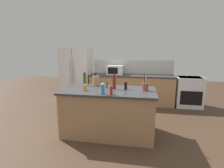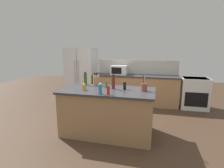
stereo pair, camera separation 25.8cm
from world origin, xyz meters
TOP-DOWN VIEW (x-y plane):
  - ground_plane at (0.00, 0.00)m, footprint 14.00×14.00m
  - back_counter_run at (0.30, 2.20)m, footprint 2.70×0.66m
  - wall_backsplash at (0.30, 2.52)m, footprint 2.66×0.03m
  - kitchen_island at (0.00, 0.00)m, footprint 1.88×0.99m
  - refrigerator at (-1.58, 2.25)m, footprint 0.98×0.75m
  - range_oven at (2.07, 2.20)m, footprint 0.76×0.65m
  - microwave at (-0.24, 2.20)m, footprint 0.52×0.39m
  - knife_block at (-0.37, 0.36)m, footprint 0.16×0.15m
  - utensil_crock at (0.72, 0.06)m, footprint 0.12×0.12m
  - honey_jar at (-0.45, -0.15)m, footprint 0.07×0.07m
  - olive_oil_bottle at (-0.63, 0.35)m, footprint 0.07×0.07m
  - spice_jar_oregano at (-0.08, 0.15)m, footprint 0.05×0.05m
  - dish_soap_bottle at (-0.04, -0.37)m, footprint 0.07×0.07m
  - vinegar_bottle at (0.09, 0.11)m, footprint 0.07×0.07m
  - hot_sauce_bottle at (0.12, -0.38)m, footprint 0.05×0.05m
  - soy_sauce_bottle at (0.33, 0.09)m, footprint 0.06×0.06m

SIDE VIEW (x-z plane):
  - ground_plane at x=0.00m, z-range 0.00..0.00m
  - range_oven at x=2.07m, z-range 0.01..0.93m
  - back_counter_run at x=0.30m, z-range 0.00..0.94m
  - kitchen_island at x=0.00m, z-range 0.00..0.94m
  - refrigerator at x=-1.58m, z-range 0.00..1.80m
  - spice_jar_oregano at x=-0.08m, z-range 0.94..1.06m
  - honey_jar at x=-0.45m, z-range 0.94..1.07m
  - soy_sauce_bottle at x=0.33m, z-range 0.94..1.10m
  - hot_sauce_bottle at x=0.12m, z-range 0.93..1.11m
  - utensil_crock at x=0.72m, z-range 0.86..1.18m
  - dish_soap_bottle at x=-0.04m, z-range 0.93..1.14m
  - knife_block at x=-0.37m, z-range 0.91..1.20m
  - olive_oil_bottle at x=-0.63m, z-range 0.93..1.23m
  - vinegar_bottle at x=0.09m, z-range 0.93..1.23m
  - microwave at x=-0.24m, z-range 0.94..1.23m
  - wall_backsplash at x=0.30m, z-range 0.94..1.40m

